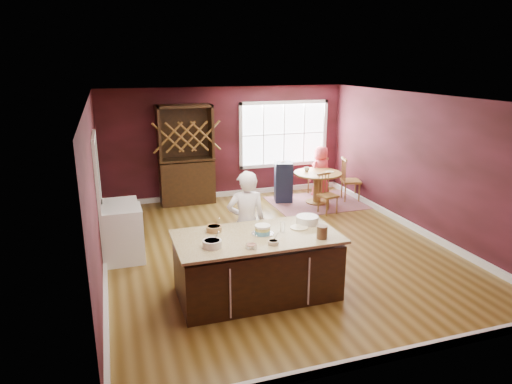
% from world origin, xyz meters
% --- Properties ---
extents(room_shell, '(7.00, 7.00, 7.00)m').
position_xyz_m(room_shell, '(0.00, 0.00, 1.35)').
color(room_shell, brown).
rests_on(room_shell, ground).
extents(window, '(2.36, 0.10, 1.66)m').
position_xyz_m(window, '(1.50, 3.47, 1.50)').
color(window, white).
rests_on(window, room_shell).
extents(doorway, '(0.08, 1.26, 2.13)m').
position_xyz_m(doorway, '(-2.97, 0.60, 1.02)').
color(doorway, white).
rests_on(doorway, room_shell).
extents(kitchen_island, '(2.32, 1.22, 0.92)m').
position_xyz_m(kitchen_island, '(-0.86, -1.54, 0.44)').
color(kitchen_island, '#3A200F').
rests_on(kitchen_island, ground).
extents(dining_table, '(1.12, 1.12, 0.75)m').
position_xyz_m(dining_table, '(1.89, 2.24, 0.53)').
color(dining_table, brown).
rests_on(dining_table, ground).
extents(baker, '(0.66, 0.48, 1.68)m').
position_xyz_m(baker, '(-0.79, -0.79, 0.84)').
color(baker, white).
rests_on(baker, ground).
extents(layer_cake, '(0.32, 0.32, 0.13)m').
position_xyz_m(layer_cake, '(-0.77, -1.51, 0.98)').
color(layer_cake, white).
rests_on(layer_cake, kitchen_island).
extents(bowl_blue, '(0.25, 0.25, 0.10)m').
position_xyz_m(bowl_blue, '(-1.56, -1.76, 0.97)').
color(bowl_blue, silver).
rests_on(bowl_blue, kitchen_island).
extents(bowl_yellow, '(0.22, 0.22, 0.08)m').
position_xyz_m(bowl_yellow, '(-1.40, -1.21, 0.96)').
color(bowl_yellow, tan).
rests_on(bowl_yellow, kitchen_island).
extents(bowl_pink, '(0.15, 0.15, 0.06)m').
position_xyz_m(bowl_pink, '(-1.08, -1.95, 0.95)').
color(bowl_pink, white).
rests_on(bowl_pink, kitchen_island).
extents(bowl_olive, '(0.14, 0.14, 0.05)m').
position_xyz_m(bowl_olive, '(-0.76, -1.92, 0.95)').
color(bowl_olive, white).
rests_on(bowl_olive, kitchen_island).
extents(drinking_glass, '(0.08, 0.08, 0.15)m').
position_xyz_m(drinking_glass, '(-0.48, -1.54, 0.99)').
color(drinking_glass, silver).
rests_on(drinking_glass, kitchen_island).
extents(dinner_plate, '(0.26, 0.26, 0.02)m').
position_xyz_m(dinner_plate, '(-0.18, -1.46, 0.93)').
color(dinner_plate, '#FFE5B1').
rests_on(dinner_plate, kitchen_island).
extents(white_tub, '(0.34, 0.34, 0.11)m').
position_xyz_m(white_tub, '(0.01, -1.31, 0.98)').
color(white_tub, white).
rests_on(white_tub, kitchen_island).
extents(stoneware_crock, '(0.15, 0.15, 0.18)m').
position_xyz_m(stoneware_crock, '(-0.04, -1.92, 1.01)').
color(stoneware_crock, brown).
rests_on(stoneware_crock, kitchen_island).
extents(rug, '(2.18, 1.69, 0.01)m').
position_xyz_m(rug, '(1.89, 2.24, 0.01)').
color(rug, brown).
rests_on(rug, ground).
extents(chair_east, '(0.52, 0.54, 1.06)m').
position_xyz_m(chair_east, '(2.76, 2.20, 0.53)').
color(chair_east, brown).
rests_on(chair_east, ground).
extents(chair_south, '(0.46, 0.44, 0.91)m').
position_xyz_m(chair_south, '(1.78, 1.46, 0.46)').
color(chair_south, brown).
rests_on(chair_south, ground).
extents(chair_north, '(0.52, 0.51, 0.95)m').
position_xyz_m(chair_north, '(2.22, 2.95, 0.48)').
color(chair_north, olive).
rests_on(chair_north, ground).
extents(seated_woman, '(0.72, 0.59, 1.27)m').
position_xyz_m(seated_woman, '(2.23, 2.78, 0.63)').
color(seated_woman, '#BF343E').
rests_on(seated_woman, ground).
extents(high_chair, '(0.50, 0.50, 1.01)m').
position_xyz_m(high_chair, '(1.17, 2.61, 0.51)').
color(high_chair, black).
rests_on(high_chair, ground).
extents(toddler, '(0.18, 0.14, 0.26)m').
position_xyz_m(toddler, '(1.14, 2.59, 0.81)').
color(toddler, '#8CA5BF').
rests_on(toddler, high_chair).
extents(table_plate, '(0.20, 0.20, 0.01)m').
position_xyz_m(table_plate, '(2.18, 2.19, 0.76)').
color(table_plate, beige).
rests_on(table_plate, dining_table).
extents(table_cup, '(0.15, 0.15, 0.10)m').
position_xyz_m(table_cup, '(1.70, 2.44, 0.80)').
color(table_cup, silver).
rests_on(table_cup, dining_table).
extents(hutch, '(1.27, 0.53, 2.33)m').
position_xyz_m(hutch, '(-1.05, 3.22, 1.16)').
color(hutch, black).
rests_on(hutch, ground).
extents(washer, '(0.65, 0.62, 0.94)m').
position_xyz_m(washer, '(-2.64, 0.28, 0.47)').
color(washer, white).
rests_on(washer, ground).
extents(dryer, '(0.60, 0.58, 0.87)m').
position_xyz_m(dryer, '(-2.64, 0.92, 0.43)').
color(dryer, silver).
rests_on(dryer, ground).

